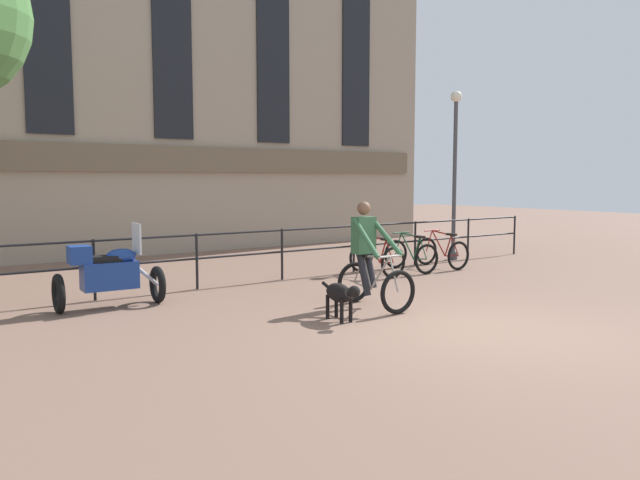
# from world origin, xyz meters

# --- Properties ---
(ground_plane) EXTENTS (60.00, 60.00, 0.00)m
(ground_plane) POSITION_xyz_m (0.00, 0.00, 0.00)
(ground_plane) COLOR #7A5B4C
(canal_railing) EXTENTS (15.05, 0.05, 1.05)m
(canal_railing) POSITION_xyz_m (-0.00, 5.20, 0.71)
(canal_railing) COLOR black
(canal_railing) RESTS_ON ground_plane
(building_facade) EXTENTS (18.00, 0.72, 11.62)m
(building_facade) POSITION_xyz_m (0.00, 10.99, 5.78)
(building_facade) COLOR gray
(building_facade) RESTS_ON ground_plane
(cyclist_with_bike) EXTENTS (0.71, 1.19, 1.70)m
(cyclist_with_bike) POSITION_xyz_m (-0.26, 2.11, 0.76)
(cyclist_with_bike) COLOR black
(cyclist_with_bike) RESTS_ON ground_plane
(dog) EXTENTS (0.28, 0.98, 0.57)m
(dog) POSITION_xyz_m (-1.28, 1.55, 0.40)
(dog) COLOR black
(dog) RESTS_ON ground_plane
(parked_motorcycle) EXTENTS (1.70, 0.70, 1.35)m
(parked_motorcycle) POSITION_xyz_m (-3.74, 4.42, 0.56)
(parked_motorcycle) COLOR black
(parked_motorcycle) RESTS_ON ground_plane
(parked_bicycle_near_lamp) EXTENTS (0.66, 1.11, 0.86)m
(parked_bicycle_near_lamp) POSITION_xyz_m (1.99, 4.54, 0.36)
(parked_bicycle_near_lamp) COLOR black
(parked_bicycle_near_lamp) RESTS_ON ground_plane
(parked_bicycle_mid_left) EXTENTS (0.72, 1.14, 0.86)m
(parked_bicycle_mid_left) POSITION_xyz_m (2.98, 4.54, 0.36)
(parked_bicycle_mid_left) COLOR black
(parked_bicycle_mid_left) RESTS_ON ground_plane
(parked_bicycle_mid_right) EXTENTS (0.70, 1.13, 0.86)m
(parked_bicycle_mid_right) POSITION_xyz_m (3.98, 4.54, 0.36)
(parked_bicycle_mid_right) COLOR black
(parked_bicycle_mid_right) RESTS_ON ground_plane
(street_lamp) EXTENTS (0.28, 0.28, 4.24)m
(street_lamp) POSITION_xyz_m (5.25, 5.36, 2.39)
(street_lamp) COLOR #424247
(street_lamp) RESTS_ON ground_plane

